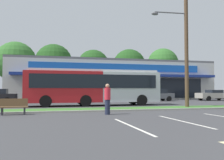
{
  "coord_description": "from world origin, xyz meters",
  "views": [
    {
      "loc": [
        -7.01,
        -3.32,
        1.46
      ],
      "look_at": [
        -1.45,
        18.1,
        2.31
      ],
      "focal_mm": 39.96,
      "sensor_mm": 36.0,
      "label": 1
    }
  ],
  "objects": [
    {
      "name": "curb_lip",
      "position": [
        0.0,
        12.78,
        0.06
      ],
      "size": [
        56.0,
        0.24,
        0.12
      ],
      "primitive_type": "cube",
      "color": "#99968C",
      "rests_on": "ground_plane"
    },
    {
      "name": "car_3",
      "position": [
        6.61,
        26.17,
        0.77
      ],
      "size": [
        4.15,
        1.92,
        1.53
      ],
      "rotation": [
        0.0,
        0.0,
        3.14
      ],
      "color": "#515459",
      "rests_on": "ground_plane"
    },
    {
      "name": "tree_mid_left",
      "position": [
        -5.93,
        44.23,
        6.46
      ],
      "size": [
        6.97,
        6.97,
        9.95
      ],
      "color": "#473323",
      "rests_on": "ground_plane"
    },
    {
      "name": "tree_mid_right",
      "position": [
        9.2,
        45.09,
        6.4
      ],
      "size": [
        6.67,
        6.67,
        9.75
      ],
      "color": "#473323",
      "rests_on": "ground_plane"
    },
    {
      "name": "tree_left",
      "position": [
        -12.49,
        43.39,
        6.36
      ],
      "size": [
        7.14,
        7.14,
        9.94
      ],
      "color": "#473323",
      "rests_on": "ground_plane"
    },
    {
      "name": "storefront_building",
      "position": [
        2.82,
        36.86,
        2.94
      ],
      "size": [
        30.57,
        15.07,
        5.87
      ],
      "color": "beige",
      "rests_on": "ground_plane"
    },
    {
      "name": "car_2",
      "position": [
        14.66,
        25.6,
        0.75
      ],
      "size": [
        4.65,
        1.95,
        1.42
      ],
      "rotation": [
        0.0,
        0.0,
        3.14
      ],
      "color": "#9E998C",
      "rests_on": "ground_plane"
    },
    {
      "name": "grass_median",
      "position": [
        0.0,
        14.0,
        0.06
      ],
      "size": [
        56.0,
        2.2,
        0.12
      ],
      "primitive_type": "cube",
      "color": "#386B28",
      "rests_on": "ground_plane"
    },
    {
      "name": "tree_mid",
      "position": [
        1.68,
        44.87,
        6.14
      ],
      "size": [
        6.31,
        6.31,
        9.3
      ],
      "color": "#473323",
      "rests_on": "ground_plane"
    },
    {
      "name": "parking_stripe_0",
      "position": [
        -3.74,
        6.22,
        0.0
      ],
      "size": [
        0.12,
        4.8,
        0.01
      ],
      "primitive_type": "cube",
      "color": "silver",
      "rests_on": "ground_plane"
    },
    {
      "name": "utility_pole",
      "position": [
        3.47,
        14.15,
        5.56
      ],
      "size": [
        3.04,
        2.4,
        10.42
      ],
      "color": "#4C3826",
      "rests_on": "ground_plane"
    },
    {
      "name": "tree_right",
      "position": [
        16.52,
        44.61,
        6.89
      ],
      "size": [
        6.46,
        6.46,
        10.13
      ],
      "color": "#473323",
      "rests_on": "ground_plane"
    },
    {
      "name": "bus_stop_bench",
      "position": [
        -8.9,
        12.01,
        0.5
      ],
      "size": [
        1.6,
        0.45,
        0.95
      ],
      "rotation": [
        0.0,
        0.0,
        3.14
      ],
      "color": "brown",
      "rests_on": "ground_plane"
    },
    {
      "name": "car_1",
      "position": [
        -4.62,
        25.94,
        0.74
      ],
      "size": [
        4.73,
        2.02,
        1.42
      ],
      "rotation": [
        0.0,
        0.0,
        3.14
      ],
      "color": "#0C3F1E",
      "rests_on": "ground_plane"
    },
    {
      "name": "parking_stripe_1",
      "position": [
        -0.96,
        7.02,
        0.0
      ],
      "size": [
        0.12,
        4.8,
        0.01
      ],
      "primitive_type": "cube",
      "color": "silver",
      "rests_on": "ground_plane"
    },
    {
      "name": "city_bus",
      "position": [
        -2.92,
        19.09,
        1.77
      ],
      "size": [
        12.12,
        2.71,
        3.25
      ],
      "rotation": [
        0.0,
        0.0,
        0.0
      ],
      "color": "#AD191E",
      "rests_on": "ground_plane"
    },
    {
      "name": "pedestrian_near_bench",
      "position": [
        -3.59,
        10.92,
        0.91
      ],
      "size": [
        0.36,
        0.36,
        1.8
      ],
      "rotation": [
        0.0,
        0.0,
        3.35
      ],
      "color": "#1E2338",
      "rests_on": "ground_plane"
    }
  ]
}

